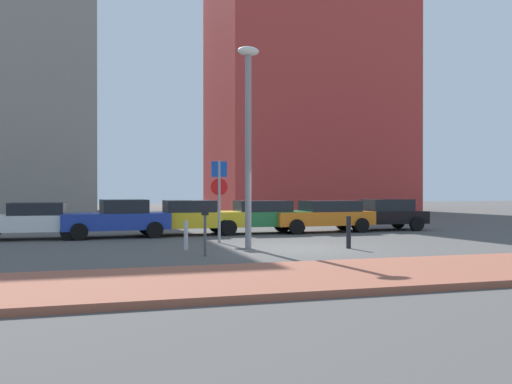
# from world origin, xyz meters

# --- Properties ---
(ground_plane) EXTENTS (120.00, 120.00, 0.00)m
(ground_plane) POSITION_xyz_m (0.00, 0.00, 0.00)
(ground_plane) COLOR #4C4947
(sidewalk_brick) EXTENTS (40.00, 3.84, 0.14)m
(sidewalk_brick) POSITION_xyz_m (0.00, -5.81, 0.07)
(sidewalk_brick) COLOR #93513D
(sidewalk_brick) RESTS_ON ground
(parked_car_white) EXTENTS (4.33, 2.08, 1.38)m
(parked_car_white) POSITION_xyz_m (-8.42, 6.06, 0.73)
(parked_car_white) COLOR white
(parked_car_white) RESTS_ON ground
(parked_car_blue) EXTENTS (4.22, 2.31, 1.48)m
(parked_car_blue) POSITION_xyz_m (-5.31, 6.07, 0.75)
(parked_car_blue) COLOR #1E389E
(parked_car_blue) RESTS_ON ground
(parked_car_yellow) EXTENTS (4.44, 2.07, 1.43)m
(parked_car_yellow) POSITION_xyz_m (-2.42, 6.42, 0.75)
(parked_car_yellow) COLOR gold
(parked_car_yellow) RESTS_ON ground
(parked_car_green) EXTENTS (4.64, 2.04, 1.40)m
(parked_car_green) POSITION_xyz_m (0.58, 6.45, 0.74)
(parked_car_green) COLOR #237238
(parked_car_green) RESTS_ON ground
(parked_car_orange) EXTENTS (4.57, 2.10, 1.38)m
(parked_car_orange) POSITION_xyz_m (3.54, 6.26, 0.74)
(parked_car_orange) COLOR orange
(parked_car_orange) RESTS_ON ground
(parked_car_black) EXTENTS (4.23, 2.15, 1.43)m
(parked_car_black) POSITION_xyz_m (6.58, 6.56, 0.74)
(parked_car_black) COLOR black
(parked_car_black) RESTS_ON ground
(parking_sign_post) EXTENTS (0.60, 0.12, 2.90)m
(parking_sign_post) POSITION_xyz_m (-1.97, 2.76, 1.82)
(parking_sign_post) COLOR gray
(parking_sign_post) RESTS_ON ground
(parking_meter) EXTENTS (0.18, 0.14, 1.43)m
(parking_meter) POSITION_xyz_m (-3.26, -1.06, 0.93)
(parking_meter) COLOR #4C4C51
(parking_meter) RESTS_ON ground
(street_lamp) EXTENTS (0.70, 0.36, 6.40)m
(street_lamp) POSITION_xyz_m (-1.55, 0.47, 3.81)
(street_lamp) COLOR gray
(street_lamp) RESTS_ON ground
(traffic_bollard_near) EXTENTS (0.15, 0.15, 1.03)m
(traffic_bollard_near) POSITION_xyz_m (1.55, -0.32, 0.51)
(traffic_bollard_near) COLOR black
(traffic_bollard_near) RESTS_ON ground
(traffic_bollard_mid) EXTENTS (0.13, 0.13, 0.91)m
(traffic_bollard_mid) POSITION_xyz_m (-3.49, 0.73, 0.45)
(traffic_bollard_mid) COLOR #B7B7BC
(traffic_bollard_mid) RESTS_ON ground
(building_colorful_midrise) EXTENTS (16.15, 12.05, 22.43)m
(building_colorful_midrise) POSITION_xyz_m (12.30, 30.28, 11.22)
(building_colorful_midrise) COLOR #BF3833
(building_colorful_midrise) RESTS_ON ground
(building_under_construction) EXTENTS (14.16, 13.65, 24.73)m
(building_under_construction) POSITION_xyz_m (-12.81, 31.19, 12.37)
(building_under_construction) COLOR gray
(building_under_construction) RESTS_ON ground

